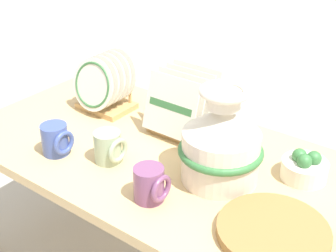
{
  "coord_description": "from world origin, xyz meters",
  "views": [
    {
      "loc": [
        0.78,
        -1.04,
        1.41
      ],
      "look_at": [
        0.0,
        0.0,
        0.7
      ],
      "focal_mm": 50.0,
      "sensor_mm": 36.0,
      "label": 1
    }
  ],
  "objects_px": {
    "dish_rack_round_plates": "(104,88)",
    "fruit_bowl": "(305,168)",
    "ceramic_vase": "(221,142)",
    "mug_sage_glaze": "(109,147)",
    "mug_plum_glaze": "(150,184)",
    "dish_rack_square_plates": "(182,110)",
    "wicker_charger_stack": "(273,231)",
    "mug_cobalt_glaze": "(56,140)"
  },
  "relations": [
    {
      "from": "dish_rack_round_plates",
      "to": "fruit_bowl",
      "type": "relative_size",
      "value": 1.57
    },
    {
      "from": "ceramic_vase",
      "to": "mug_sage_glaze",
      "type": "distance_m",
      "value": 0.36
    },
    {
      "from": "mug_sage_glaze",
      "to": "wicker_charger_stack",
      "type": "bearing_deg",
      "value": -0.48
    },
    {
      "from": "dish_rack_round_plates",
      "to": "dish_rack_square_plates",
      "type": "xyz_separation_m",
      "value": [
        0.34,
        0.03,
        -0.01
      ]
    },
    {
      "from": "mug_cobalt_glaze",
      "to": "fruit_bowl",
      "type": "bearing_deg",
      "value": 26.65
    },
    {
      "from": "mug_plum_glaze",
      "to": "dish_rack_square_plates",
      "type": "bearing_deg",
      "value": 112.97
    },
    {
      "from": "mug_sage_glaze",
      "to": "dish_rack_square_plates",
      "type": "bearing_deg",
      "value": 76.73
    },
    {
      "from": "dish_rack_square_plates",
      "to": "mug_plum_glaze",
      "type": "height_order",
      "value": "dish_rack_square_plates"
    },
    {
      "from": "wicker_charger_stack",
      "to": "fruit_bowl",
      "type": "distance_m",
      "value": 0.29
    },
    {
      "from": "ceramic_vase",
      "to": "fruit_bowl",
      "type": "distance_m",
      "value": 0.27
    },
    {
      "from": "dish_rack_square_plates",
      "to": "mug_cobalt_glaze",
      "type": "relative_size",
      "value": 2.15
    },
    {
      "from": "wicker_charger_stack",
      "to": "fruit_bowl",
      "type": "relative_size",
      "value": 2.08
    },
    {
      "from": "dish_rack_round_plates",
      "to": "mug_plum_glaze",
      "type": "bearing_deg",
      "value": -34.25
    },
    {
      "from": "mug_cobalt_glaze",
      "to": "mug_sage_glaze",
      "type": "xyz_separation_m",
      "value": [
        0.17,
        0.07,
        0.0
      ]
    },
    {
      "from": "dish_rack_round_plates",
      "to": "mug_cobalt_glaze",
      "type": "xyz_separation_m",
      "value": [
        0.1,
        -0.33,
        -0.04
      ]
    },
    {
      "from": "wicker_charger_stack",
      "to": "mug_sage_glaze",
      "type": "bearing_deg",
      "value": 179.52
    },
    {
      "from": "ceramic_vase",
      "to": "mug_sage_glaze",
      "type": "xyz_separation_m",
      "value": [
        -0.33,
        -0.13,
        -0.08
      ]
    },
    {
      "from": "mug_sage_glaze",
      "to": "mug_plum_glaze",
      "type": "height_order",
      "value": "same"
    },
    {
      "from": "mug_sage_glaze",
      "to": "mug_plum_glaze",
      "type": "bearing_deg",
      "value": -18.39
    },
    {
      "from": "wicker_charger_stack",
      "to": "fruit_bowl",
      "type": "xyz_separation_m",
      "value": [
        -0.04,
        0.29,
        0.02
      ]
    },
    {
      "from": "dish_rack_square_plates",
      "to": "fruit_bowl",
      "type": "distance_m",
      "value": 0.47
    },
    {
      "from": "mug_plum_glaze",
      "to": "mug_sage_glaze",
      "type": "bearing_deg",
      "value": 161.61
    },
    {
      "from": "wicker_charger_stack",
      "to": "mug_plum_glaze",
      "type": "height_order",
      "value": "mug_plum_glaze"
    },
    {
      "from": "dish_rack_round_plates",
      "to": "fruit_bowl",
      "type": "height_order",
      "value": "dish_rack_round_plates"
    },
    {
      "from": "ceramic_vase",
      "to": "mug_cobalt_glaze",
      "type": "height_order",
      "value": "ceramic_vase"
    },
    {
      "from": "mug_sage_glaze",
      "to": "fruit_bowl",
      "type": "height_order",
      "value": "mug_sage_glaze"
    },
    {
      "from": "wicker_charger_stack",
      "to": "dish_rack_square_plates",
      "type": "bearing_deg",
      "value": 148.91
    },
    {
      "from": "wicker_charger_stack",
      "to": "mug_sage_glaze",
      "type": "height_order",
      "value": "mug_sage_glaze"
    },
    {
      "from": "mug_plum_glaze",
      "to": "fruit_bowl",
      "type": "height_order",
      "value": "mug_plum_glaze"
    },
    {
      "from": "dish_rack_round_plates",
      "to": "dish_rack_square_plates",
      "type": "bearing_deg",
      "value": 5.68
    },
    {
      "from": "ceramic_vase",
      "to": "mug_sage_glaze",
      "type": "height_order",
      "value": "ceramic_vase"
    },
    {
      "from": "ceramic_vase",
      "to": "dish_rack_round_plates",
      "type": "xyz_separation_m",
      "value": [
        -0.6,
        0.13,
        -0.04
      ]
    },
    {
      "from": "mug_cobalt_glaze",
      "to": "mug_plum_glaze",
      "type": "bearing_deg",
      "value": -1.09
    },
    {
      "from": "dish_rack_square_plates",
      "to": "wicker_charger_stack",
      "type": "xyz_separation_m",
      "value": [
        0.5,
        -0.3,
        -0.07
      ]
    },
    {
      "from": "dish_rack_round_plates",
      "to": "mug_sage_glaze",
      "type": "xyz_separation_m",
      "value": [
        0.27,
        -0.26,
        -0.04
      ]
    },
    {
      "from": "mug_plum_glaze",
      "to": "ceramic_vase",
      "type": "bearing_deg",
      "value": 63.86
    },
    {
      "from": "wicker_charger_stack",
      "to": "mug_cobalt_glaze",
      "type": "relative_size",
      "value": 2.8
    },
    {
      "from": "dish_rack_round_plates",
      "to": "fruit_bowl",
      "type": "distance_m",
      "value": 0.81
    },
    {
      "from": "mug_sage_glaze",
      "to": "mug_plum_glaze",
      "type": "distance_m",
      "value": 0.24
    },
    {
      "from": "wicker_charger_stack",
      "to": "mug_plum_glaze",
      "type": "bearing_deg",
      "value": -168.27
    },
    {
      "from": "ceramic_vase",
      "to": "dish_rack_round_plates",
      "type": "height_order",
      "value": "ceramic_vase"
    },
    {
      "from": "mug_plum_glaze",
      "to": "fruit_bowl",
      "type": "distance_m",
      "value": 0.47
    }
  ]
}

